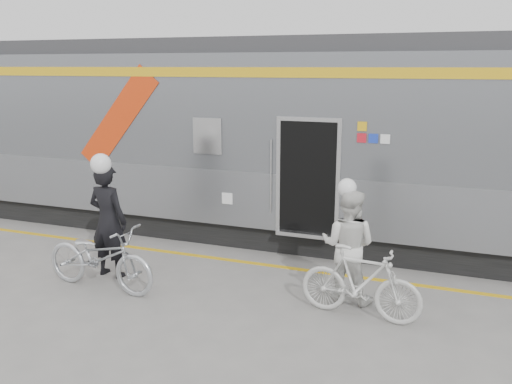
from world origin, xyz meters
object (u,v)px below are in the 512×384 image
at_px(man, 108,221).
at_px(woman, 348,246).
at_px(bicycle_left, 100,257).
at_px(bicycle_right, 360,283).

distance_m(man, woman, 4.06).
bearing_deg(bicycle_left, bicycle_right, -79.58).
bearing_deg(bicycle_left, woman, -71.18).
bearing_deg(woman, man, 11.99).
distance_m(man, bicycle_right, 4.36).
height_order(bicycle_left, woman, woman).
bearing_deg(bicycle_right, man, 94.31).
xyz_separation_m(bicycle_left, bicycle_right, (4.14, 0.44, -0.01)).
relative_size(bicycle_left, woman, 1.17).
relative_size(man, woman, 1.12).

